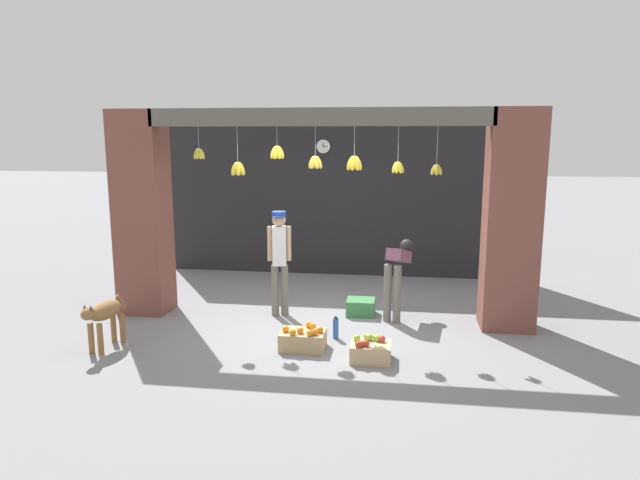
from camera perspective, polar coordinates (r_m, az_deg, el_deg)
ground_plane at (r=8.06m, az=-0.45°, el=-8.50°), size 60.00×60.00×0.00m
shop_back_wall at (r=10.67m, az=1.94°, el=4.40°), size 6.52×0.12×2.97m
shop_pillar_left at (r=8.76m, az=-17.33°, el=2.57°), size 0.70×0.60×2.97m
shop_pillar_right at (r=8.06m, az=18.59°, el=1.83°), size 0.70×0.60×2.97m
storefront_awning at (r=7.74m, az=-0.43°, el=11.71°), size 4.62×0.29×0.92m
dog at (r=7.58m, az=-20.79°, el=-7.00°), size 0.31×0.81×0.65m
shopkeeper at (r=8.27m, az=-4.08°, el=-1.60°), size 0.34×0.27×1.54m
worker_stooping at (r=8.28m, az=7.77°, el=-2.89°), size 0.41×0.82×1.08m
fruit_crate_oranges at (r=7.19m, az=-1.70°, el=-9.88°), size 0.55×0.40×0.30m
fruit_crate_apples at (r=6.88m, az=5.07°, el=-10.92°), size 0.48×0.39×0.28m
produce_box_green at (r=8.50m, az=4.10°, el=-6.70°), size 0.41×0.37×0.23m
water_bottle at (r=7.52m, az=1.58°, el=-8.82°), size 0.08×0.08×0.30m
wall_clock at (r=10.57m, az=0.34°, el=9.34°), size 0.26×0.03×0.26m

